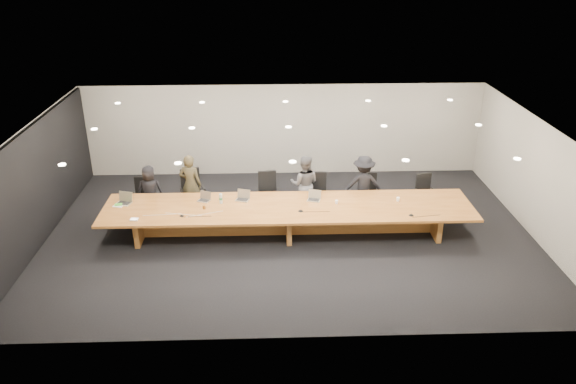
% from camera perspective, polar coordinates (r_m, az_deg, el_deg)
% --- Properties ---
extents(ground, '(12.00, 12.00, 0.00)m').
position_cam_1_polar(ground, '(14.00, 0.04, -4.24)').
color(ground, black).
rests_on(ground, ground).
extents(back_wall, '(12.00, 0.02, 2.80)m').
position_cam_1_polar(back_wall, '(17.13, -0.44, 6.32)').
color(back_wall, beige).
rests_on(back_wall, ground).
extents(left_wall_panel, '(0.08, 7.84, 2.74)m').
position_cam_1_polar(left_wall_panel, '(14.47, -24.17, 0.51)').
color(left_wall_panel, black).
rests_on(left_wall_panel, ground).
extents(conference_table, '(9.00, 1.80, 0.75)m').
position_cam_1_polar(conference_table, '(13.76, 0.04, -2.33)').
color(conference_table, brown).
rests_on(conference_table, ground).
extents(chair_far_left, '(0.52, 0.52, 1.00)m').
position_cam_1_polar(chair_far_left, '(15.28, -14.62, -0.43)').
color(chair_far_left, black).
rests_on(chair_far_left, ground).
extents(chair_left, '(0.78, 0.78, 1.21)m').
position_cam_1_polar(chair_left, '(15.00, -9.64, 0.01)').
color(chair_left, black).
rests_on(chair_left, ground).
extents(chair_mid_left, '(0.66, 0.66, 1.14)m').
position_cam_1_polar(chair_mid_left, '(14.81, -1.99, -0.12)').
color(chair_mid_left, black).
rests_on(chair_mid_left, ground).
extents(chair_mid_right, '(0.60, 0.60, 1.10)m').
position_cam_1_polar(chair_mid_right, '(14.87, 3.03, -0.13)').
color(chair_mid_right, black).
rests_on(chair_mid_right, ground).
extents(chair_right, '(0.60, 0.60, 1.02)m').
position_cam_1_polar(chair_right, '(15.17, 8.40, -0.02)').
color(chair_right, black).
rests_on(chair_right, ground).
extents(chair_far_right, '(0.60, 0.60, 1.01)m').
position_cam_1_polar(chair_far_right, '(15.43, 13.82, -0.06)').
color(chair_far_right, black).
rests_on(chair_far_right, ground).
extents(person_a, '(0.69, 0.47, 1.38)m').
position_cam_1_polar(person_a, '(15.06, -13.83, 0.09)').
color(person_a, black).
rests_on(person_a, ground).
extents(person_b, '(0.67, 0.52, 1.64)m').
position_cam_1_polar(person_b, '(14.93, -9.88, 0.78)').
color(person_b, '#36301D').
rests_on(person_b, ground).
extents(person_c, '(0.85, 0.71, 1.57)m').
position_cam_1_polar(person_c, '(14.81, 1.69, 0.81)').
color(person_c, '#4D4D4F').
rests_on(person_c, ground).
extents(person_d, '(1.02, 0.59, 1.58)m').
position_cam_1_polar(person_d, '(14.91, 7.65, 0.77)').
color(person_d, black).
rests_on(person_d, ground).
extents(laptop_a, '(0.42, 0.36, 0.28)m').
position_cam_1_polar(laptop_a, '(14.31, -16.42, -0.65)').
color(laptop_a, '#BCB18F').
rests_on(laptop_a, conference_table).
extents(laptop_b, '(0.35, 0.31, 0.23)m').
position_cam_1_polar(laptop_b, '(14.05, -8.58, -0.48)').
color(laptop_b, tan).
rests_on(laptop_b, conference_table).
extents(laptop_c, '(0.38, 0.32, 0.26)m').
position_cam_1_polar(laptop_c, '(13.97, -4.68, -0.36)').
color(laptop_c, tan).
rests_on(laptop_c, conference_table).
extents(laptop_d, '(0.37, 0.31, 0.25)m').
position_cam_1_polar(laptop_d, '(13.93, 2.64, -0.39)').
color(laptop_d, '#B9AC8D').
rests_on(laptop_d, conference_table).
extents(water_bottle, '(0.08, 0.08, 0.25)m').
position_cam_1_polar(water_bottle, '(13.87, -6.85, -0.67)').
color(water_bottle, '#B4C5BE').
rests_on(water_bottle, conference_table).
extents(amber_mug, '(0.07, 0.07, 0.09)m').
position_cam_1_polar(amber_mug, '(13.67, -8.52, -1.53)').
color(amber_mug, brown).
rests_on(amber_mug, conference_table).
extents(paper_cup_near, '(0.08, 0.08, 0.09)m').
position_cam_1_polar(paper_cup_near, '(13.83, 4.95, -1.03)').
color(paper_cup_near, white).
rests_on(paper_cup_near, conference_table).
extents(paper_cup_far, '(0.09, 0.09, 0.10)m').
position_cam_1_polar(paper_cup_far, '(14.18, 11.12, -0.73)').
color(paper_cup_far, white).
rests_on(paper_cup_far, conference_table).
extents(notepad, '(0.28, 0.25, 0.01)m').
position_cam_1_polar(notepad, '(14.29, -16.83, -1.34)').
color(notepad, white).
rests_on(notepad, conference_table).
extents(lime_gadget, '(0.18, 0.12, 0.03)m').
position_cam_1_polar(lime_gadget, '(14.30, -16.85, -1.23)').
color(lime_gadget, green).
rests_on(lime_gadget, notepad).
extents(av_box, '(0.19, 0.15, 0.03)m').
position_cam_1_polar(av_box, '(13.48, -15.35, -2.71)').
color(av_box, silver).
rests_on(av_box, conference_table).
extents(mic_left, '(0.13, 0.13, 0.03)m').
position_cam_1_polar(mic_left, '(13.42, -10.75, -2.36)').
color(mic_left, black).
rests_on(mic_left, conference_table).
extents(mic_center, '(0.14, 0.14, 0.03)m').
position_cam_1_polar(mic_center, '(13.42, 1.29, -1.90)').
color(mic_center, black).
rests_on(mic_center, conference_table).
extents(mic_right, '(0.16, 0.16, 0.03)m').
position_cam_1_polar(mic_right, '(13.53, 12.42, -2.28)').
color(mic_right, black).
rests_on(mic_right, conference_table).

